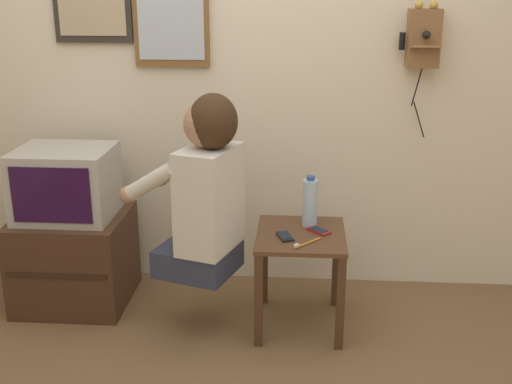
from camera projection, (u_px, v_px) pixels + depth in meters
The scene contains 10 objects.
wall_back at pixel (236, 65), 3.55m from camera, with size 6.80×0.05×2.55m.
side_table at pixel (300, 253), 3.26m from camera, with size 0.44×0.50×0.51m.
person at pixel (205, 187), 3.09m from camera, with size 0.61×0.50×0.91m.
tv_stand at pixel (75, 258), 3.56m from camera, with size 0.59×0.56×0.51m.
television at pixel (66, 183), 3.41m from camera, with size 0.50×0.43×0.37m.
wall_phone_antique at pixel (423, 38), 3.35m from camera, with size 0.21×0.18×0.72m.
cell_phone_held at pixel (285, 236), 3.16m from camera, with size 0.10×0.14×0.01m.
cell_phone_spare at pixel (319, 231), 3.24m from camera, with size 0.13×0.13×0.01m.
water_bottle at pixel (310, 202), 3.29m from camera, with size 0.08×0.08×0.27m.
toothbrush at pixel (306, 243), 3.08m from camera, with size 0.13×0.14×0.02m.
Camera 1 is at (0.37, -2.32, 1.71)m, focal length 45.00 mm.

